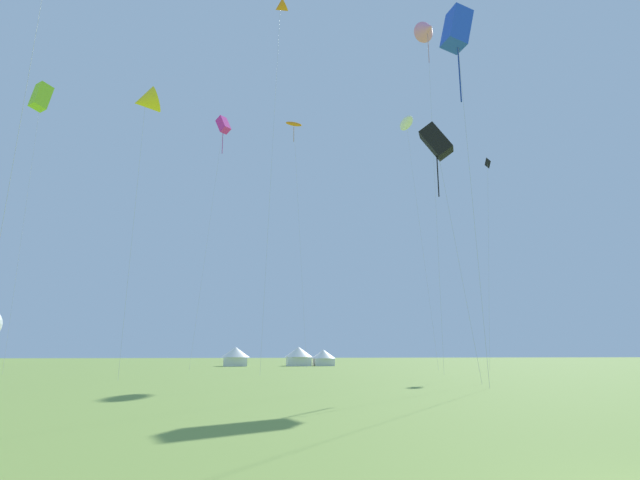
{
  "coord_description": "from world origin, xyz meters",
  "views": [
    {
      "loc": [
        -6.34,
        -4.79,
        1.86
      ],
      "look_at": [
        0.0,
        32.0,
        10.15
      ],
      "focal_mm": 28.63,
      "sensor_mm": 36.0,
      "label": 1
    }
  ],
  "objects_px": {
    "kite_orange_parafoil": "(294,125)",
    "kite_white_parafoil": "(406,123)",
    "kite_yellow_delta": "(146,101)",
    "kite_pink_delta": "(427,29)",
    "festival_tent_center": "(235,356)",
    "kite_black_box": "(436,142)",
    "festival_tent_left": "(299,355)",
    "kite_blue_box": "(457,29)",
    "kite_magenta_box": "(223,125)",
    "kite_lime_box": "(41,97)",
    "kite_black_diamond": "(488,175)",
    "kite_orange_delta": "(280,8)",
    "festival_tent_right": "(323,357)"
  },
  "relations": [
    {
      "from": "kite_orange_parafoil",
      "to": "kite_white_parafoil",
      "type": "bearing_deg",
      "value": -25.69
    },
    {
      "from": "kite_orange_parafoil",
      "to": "kite_yellow_delta",
      "type": "xyz_separation_m",
      "value": [
        -14.77,
        -25.78,
        -11.16
      ]
    },
    {
      "from": "kite_yellow_delta",
      "to": "kite_pink_delta",
      "type": "relative_size",
      "value": 0.6
    },
    {
      "from": "kite_orange_parafoil",
      "to": "festival_tent_center",
      "type": "height_order",
      "value": "kite_orange_parafoil"
    },
    {
      "from": "kite_black_box",
      "to": "festival_tent_center",
      "type": "relative_size",
      "value": 4.31
    },
    {
      "from": "kite_orange_parafoil",
      "to": "festival_tent_left",
      "type": "xyz_separation_m",
      "value": [
        2.51,
        12.2,
        -30.87
      ]
    },
    {
      "from": "kite_blue_box",
      "to": "kite_yellow_delta",
      "type": "bearing_deg",
      "value": 151.88
    },
    {
      "from": "kite_black_box",
      "to": "festival_tent_center",
      "type": "xyz_separation_m",
      "value": [
        -13.25,
        44.39,
        -15.15
      ]
    },
    {
      "from": "kite_orange_parafoil",
      "to": "kite_yellow_delta",
      "type": "height_order",
      "value": "kite_orange_parafoil"
    },
    {
      "from": "kite_yellow_delta",
      "to": "kite_magenta_box",
      "type": "xyz_separation_m",
      "value": [
        5.33,
        23.9,
        9.5
      ]
    },
    {
      "from": "kite_black_box",
      "to": "kite_blue_box",
      "type": "bearing_deg",
      "value": -93.29
    },
    {
      "from": "kite_yellow_delta",
      "to": "kite_white_parafoil",
      "type": "bearing_deg",
      "value": 33.93
    },
    {
      "from": "festival_tent_center",
      "to": "kite_magenta_box",
      "type": "bearing_deg",
      "value": -100.99
    },
    {
      "from": "kite_black_box",
      "to": "kite_white_parafoil",
      "type": "relative_size",
      "value": 0.57
    },
    {
      "from": "kite_orange_parafoil",
      "to": "kite_black_box",
      "type": "relative_size",
      "value": 1.83
    },
    {
      "from": "kite_orange_parafoil",
      "to": "festival_tent_left",
      "type": "bearing_deg",
      "value": 78.35
    },
    {
      "from": "kite_lime_box",
      "to": "kite_black_diamond",
      "type": "height_order",
      "value": "kite_lime_box"
    },
    {
      "from": "kite_orange_parafoil",
      "to": "kite_pink_delta",
      "type": "relative_size",
      "value": 0.87
    },
    {
      "from": "kite_black_box",
      "to": "kite_orange_parafoil",
      "type": "bearing_deg",
      "value": 101.49
    },
    {
      "from": "kite_yellow_delta",
      "to": "festival_tent_left",
      "type": "xyz_separation_m",
      "value": [
        17.29,
        37.98,
        -19.71
      ]
    },
    {
      "from": "kite_white_parafoil",
      "to": "kite_black_diamond",
      "type": "height_order",
      "value": "kite_white_parafoil"
    },
    {
      "from": "kite_lime_box",
      "to": "kite_magenta_box",
      "type": "xyz_separation_m",
      "value": [
        18.78,
        8.84,
        2.38
      ]
    },
    {
      "from": "kite_black_box",
      "to": "kite_lime_box",
      "type": "relative_size",
      "value": 0.6
    },
    {
      "from": "kite_magenta_box",
      "to": "kite_black_diamond",
      "type": "distance_m",
      "value": 34.14
    },
    {
      "from": "kite_yellow_delta",
      "to": "kite_pink_delta",
      "type": "distance_m",
      "value": 32.16
    },
    {
      "from": "kite_yellow_delta",
      "to": "festival_tent_center",
      "type": "height_order",
      "value": "kite_yellow_delta"
    },
    {
      "from": "kite_orange_delta",
      "to": "festival_tent_center",
      "type": "xyz_separation_m",
      "value": [
        -3.1,
        29.49,
        -35.86
      ]
    },
    {
      "from": "kite_black_diamond",
      "to": "festival_tent_left",
      "type": "height_order",
      "value": "kite_black_diamond"
    },
    {
      "from": "kite_white_parafoil",
      "to": "festival_tent_right",
      "type": "relative_size",
      "value": 8.7
    },
    {
      "from": "kite_blue_box",
      "to": "festival_tent_left",
      "type": "xyz_separation_m",
      "value": [
        -3.75,
        49.22,
        -20.86
      ]
    },
    {
      "from": "kite_lime_box",
      "to": "kite_yellow_delta",
      "type": "bearing_deg",
      "value": -48.25
    },
    {
      "from": "kite_white_parafoil",
      "to": "kite_magenta_box",
      "type": "xyz_separation_m",
      "value": [
        -23.17,
        4.73,
        0.07
      ]
    },
    {
      "from": "kite_black_diamond",
      "to": "kite_white_parafoil",
      "type": "bearing_deg",
      "value": 164.94
    },
    {
      "from": "kite_pink_delta",
      "to": "kite_black_diamond",
      "type": "relative_size",
      "value": 1.47
    },
    {
      "from": "kite_pink_delta",
      "to": "kite_lime_box",
      "type": "bearing_deg",
      "value": 170.09
    },
    {
      "from": "kite_black_diamond",
      "to": "kite_pink_delta",
      "type": "bearing_deg",
      "value": -140.73
    },
    {
      "from": "kite_pink_delta",
      "to": "kite_yellow_delta",
      "type": "bearing_deg",
      "value": -163.72
    },
    {
      "from": "kite_blue_box",
      "to": "festival_tent_left",
      "type": "distance_m",
      "value": 53.59
    },
    {
      "from": "kite_black_box",
      "to": "kite_white_parafoil",
      "type": "xyz_separation_m",
      "value": [
        7.19,
        25.58,
        14.01
      ]
    },
    {
      "from": "festival_tent_center",
      "to": "kite_white_parafoil",
      "type": "bearing_deg",
      "value": -42.62
    },
    {
      "from": "kite_orange_parafoil",
      "to": "kite_black_box",
      "type": "distance_m",
      "value": 36.42
    },
    {
      "from": "kite_yellow_delta",
      "to": "festival_tent_left",
      "type": "distance_m",
      "value": 46.15
    },
    {
      "from": "kite_yellow_delta",
      "to": "kite_black_diamond",
      "type": "xyz_separation_m",
      "value": [
        37.88,
        16.65,
        2.16
      ]
    },
    {
      "from": "kite_orange_parafoil",
      "to": "kite_black_diamond",
      "type": "distance_m",
      "value": 26.43
    },
    {
      "from": "kite_yellow_delta",
      "to": "kite_magenta_box",
      "type": "distance_m",
      "value": 26.27
    },
    {
      "from": "kite_blue_box",
      "to": "kite_orange_delta",
      "type": "distance_m",
      "value": 26.66
    },
    {
      "from": "kite_black_diamond",
      "to": "festival_tent_right",
      "type": "distance_m",
      "value": 35.03
    },
    {
      "from": "kite_yellow_delta",
      "to": "festival_tent_center",
      "type": "bearing_deg",
      "value": 78.01
    },
    {
      "from": "kite_black_diamond",
      "to": "festival_tent_center",
      "type": "bearing_deg",
      "value": 144.42
    },
    {
      "from": "kite_lime_box",
      "to": "festival_tent_right",
      "type": "bearing_deg",
      "value": 33.61
    }
  ]
}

